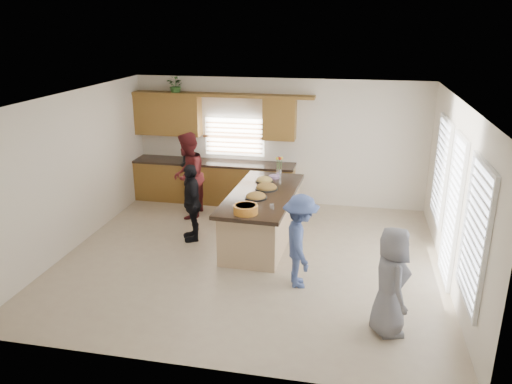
% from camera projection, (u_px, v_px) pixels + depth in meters
% --- Properties ---
extents(floor, '(6.50, 6.50, 0.00)m').
position_uv_depth(floor, '(250.00, 258.00, 8.78)').
color(floor, '#BCAB8C').
rests_on(floor, ground).
extents(room_shell, '(6.52, 6.02, 2.81)m').
position_uv_depth(room_shell, '(250.00, 153.00, 8.16)').
color(room_shell, silver).
rests_on(room_shell, ground).
extents(back_cabinetry, '(4.08, 0.66, 2.46)m').
position_uv_depth(back_cabinetry, '(212.00, 163.00, 11.29)').
color(back_cabinetry, olive).
rests_on(back_cabinetry, ground).
extents(right_wall_glazing, '(0.06, 4.00, 2.25)m').
position_uv_depth(right_wall_glazing, '(454.00, 201.00, 7.61)').
color(right_wall_glazing, white).
rests_on(right_wall_glazing, ground).
extents(island, '(1.26, 2.74, 0.95)m').
position_uv_depth(island, '(262.00, 218.00, 9.35)').
color(island, tan).
rests_on(island, ground).
extents(platter_front, '(0.40, 0.40, 0.16)m').
position_uv_depth(platter_front, '(256.00, 197.00, 8.91)').
color(platter_front, black).
rests_on(platter_front, island).
extents(platter_mid, '(0.44, 0.44, 0.18)m').
position_uv_depth(platter_mid, '(266.00, 188.00, 9.39)').
color(platter_mid, black).
rests_on(platter_mid, island).
extents(platter_back, '(0.36, 0.36, 0.15)m').
position_uv_depth(platter_back, '(264.00, 180.00, 9.83)').
color(platter_back, black).
rests_on(platter_back, island).
extents(salad_bowl, '(0.40, 0.40, 0.15)m').
position_uv_depth(salad_bowl, '(246.00, 209.00, 8.18)').
color(salad_bowl, orange).
rests_on(salad_bowl, island).
extents(clear_cup, '(0.08, 0.08, 0.09)m').
position_uv_depth(clear_cup, '(272.00, 207.00, 8.39)').
color(clear_cup, white).
rests_on(clear_cup, island).
extents(plate_stack, '(0.22, 0.22, 0.05)m').
position_uv_depth(plate_stack, '(274.00, 177.00, 10.07)').
color(plate_stack, '#A480BA').
rests_on(plate_stack, island).
extents(flower_vase, '(0.14, 0.14, 0.41)m').
position_uv_depth(flower_vase, '(279.00, 166.00, 10.10)').
color(flower_vase, silver).
rests_on(flower_vase, island).
extents(potted_plant, '(0.47, 0.44, 0.42)m').
position_uv_depth(potted_plant, '(176.00, 85.00, 10.98)').
color(potted_plant, '#346528').
rests_on(potted_plant, back_cabinetry).
extents(woman_left_back, '(0.53, 0.66, 1.58)m').
position_uv_depth(woman_left_back, '(188.00, 169.00, 11.24)').
color(woman_left_back, black).
rests_on(woman_left_back, ground).
extents(woman_left_mid, '(0.75, 0.93, 1.81)m').
position_uv_depth(woman_left_mid, '(188.00, 175.00, 10.39)').
color(woman_left_mid, maroon).
rests_on(woman_left_mid, ground).
extents(woman_left_front, '(0.69, 0.94, 1.48)m').
position_uv_depth(woman_left_front, '(192.00, 202.00, 9.31)').
color(woman_left_front, black).
rests_on(woman_left_front, ground).
extents(woman_right_back, '(0.76, 1.07, 1.49)m').
position_uv_depth(woman_right_back, '(300.00, 241.00, 7.65)').
color(woman_right_back, '#3E5087').
rests_on(woman_right_back, ground).
extents(woman_right_front, '(0.64, 0.83, 1.50)m').
position_uv_depth(woman_right_front, '(391.00, 281.00, 6.46)').
color(woman_right_front, slate).
rests_on(woman_right_front, ground).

